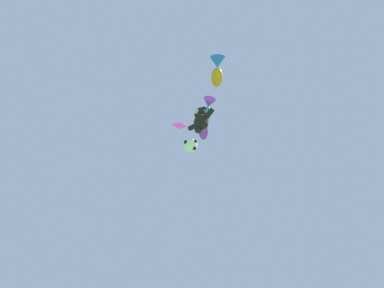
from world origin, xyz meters
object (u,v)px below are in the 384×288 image
(teddy_bear_kite, at_px, (201,120))
(soccer_ball_kite, at_px, (191,145))
(fish_kite_tangerine, at_px, (217,70))
(fish_kite_teal, at_px, (208,109))
(diamond_kite, at_px, (179,126))
(fish_kite_violet, at_px, (203,123))

(teddy_bear_kite, relative_size, soccer_ball_kite, 2.35)
(fish_kite_tangerine, distance_m, fish_kite_teal, 2.40)
(teddy_bear_kite, bearing_deg, diamond_kite, 162.56)
(fish_kite_tangerine, xyz_separation_m, diamond_kite, (-5.08, 1.60, 1.04))
(fish_kite_tangerine, height_order, fish_kite_teal, fish_kite_tangerine)
(fish_kite_violet, bearing_deg, diamond_kite, -161.86)
(soccer_ball_kite, distance_m, fish_kite_teal, 3.63)
(teddy_bear_kite, distance_m, soccer_ball_kite, 1.86)
(teddy_bear_kite, relative_size, diamond_kite, 0.87)
(fish_kite_tangerine, xyz_separation_m, fish_kite_violet, (-3.28, 2.19, 0.16))
(teddy_bear_kite, bearing_deg, soccer_ball_kite, -176.75)
(soccer_ball_kite, relative_size, fish_kite_violet, 0.35)
(soccer_ball_kite, xyz_separation_m, fish_kite_violet, (-0.43, 1.58, 4.28))
(teddy_bear_kite, height_order, fish_kite_tangerine, fish_kite_tangerine)
(teddy_bear_kite, relative_size, fish_kite_violet, 0.83)
(fish_kite_violet, bearing_deg, soccer_ball_kite, -74.77)
(fish_kite_teal, height_order, fish_kite_violet, fish_kite_violet)
(soccer_ball_kite, bearing_deg, teddy_bear_kite, 3.25)
(teddy_bear_kite, height_order, diamond_kite, diamond_kite)
(teddy_bear_kite, distance_m, fish_kite_violet, 3.23)
(soccer_ball_kite, distance_m, diamond_kite, 5.71)
(soccer_ball_kite, bearing_deg, fish_kite_violet, 105.23)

